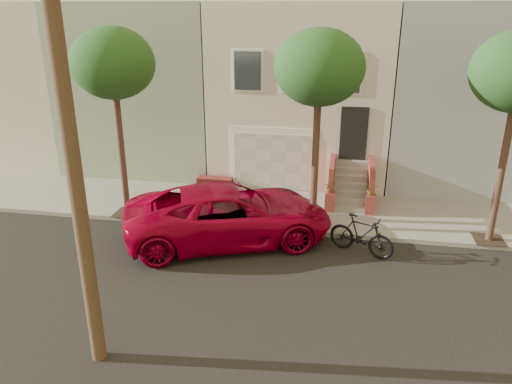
# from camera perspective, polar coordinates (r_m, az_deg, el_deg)

# --- Properties ---
(ground) EXTENTS (90.00, 90.00, 0.00)m
(ground) POSITION_cam_1_polar(r_m,az_deg,el_deg) (13.19, 0.84, -11.31)
(ground) COLOR black
(ground) RESTS_ON ground
(sidewalk) EXTENTS (40.00, 3.70, 0.15)m
(sidewalk) POSITION_cam_1_polar(r_m,az_deg,el_deg) (17.88, 3.65, -2.07)
(sidewalk) COLOR gray
(sidewalk) RESTS_ON ground
(house_row) EXTENTS (33.10, 11.70, 7.00)m
(house_row) POSITION_cam_1_polar(r_m,az_deg,el_deg) (22.54, 5.67, 12.11)
(house_row) COLOR beige
(house_row) RESTS_ON sidewalk
(tree_left) EXTENTS (2.70, 2.57, 6.30)m
(tree_left) POSITION_cam_1_polar(r_m,az_deg,el_deg) (16.71, -16.23, 13.98)
(tree_left) COLOR #2D2116
(tree_left) RESTS_ON sidewalk
(tree_mid) EXTENTS (2.70, 2.57, 6.30)m
(tree_mid) POSITION_cam_1_polar(r_m,az_deg,el_deg) (15.05, 7.34, 13.94)
(tree_mid) COLOR #2D2116
(tree_mid) RESTS_ON sidewalk
(pickup_truck) EXTENTS (7.06, 5.10, 1.79)m
(pickup_truck) POSITION_cam_1_polar(r_m,az_deg,el_deg) (15.44, -3.16, -2.58)
(pickup_truck) COLOR maroon
(pickup_truck) RESTS_ON ground
(motorcycle) EXTENTS (2.09, 1.38, 1.22)m
(motorcycle) POSITION_cam_1_polar(r_m,az_deg,el_deg) (15.03, 12.10, -4.89)
(motorcycle) COLOR black
(motorcycle) RESTS_ON ground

